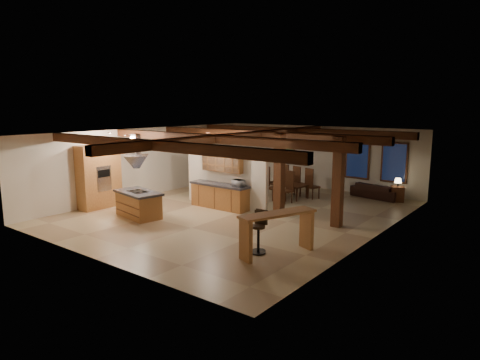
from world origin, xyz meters
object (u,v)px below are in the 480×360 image
object	(u,v)px
dining_table	(287,190)
bar_counter	(278,226)
kitchen_island	(138,204)
sofa	(376,191)

from	to	relation	value
dining_table	bar_counter	xyz separation A→B (m)	(3.44, -6.15, 0.46)
dining_table	kitchen_island	bearing A→B (deg)	-106.27
bar_counter	sofa	bearing A→B (deg)	92.89
dining_table	sofa	xyz separation A→B (m)	(3.02, 2.22, 0.00)
kitchen_island	sofa	size ratio (longest dim) A/B	0.97
bar_counter	dining_table	bearing A→B (deg)	119.25
dining_table	sofa	world-z (taller)	sofa
sofa	bar_counter	bearing A→B (deg)	104.10
bar_counter	kitchen_island	bearing A→B (deg)	177.49
dining_table	bar_counter	world-z (taller)	bar_counter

